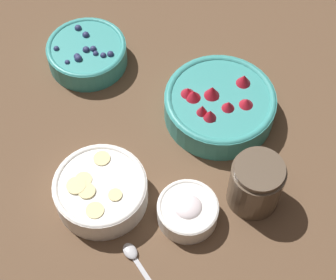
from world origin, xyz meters
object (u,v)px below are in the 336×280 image
Objects in this scene: bowl_strawberries at (219,104)px; jar_chocolate at (256,185)px; bowl_bananas at (101,190)px; bowl_cream at (188,210)px; bowl_blueberries at (87,52)px.

jar_chocolate reaches higher than bowl_strawberries.
bowl_strawberries reaches higher than bowl_bananas.
bowl_blueberries is at bearing 46.64° from bowl_cream.
bowl_cream is 1.01× the size of jar_chocolate.
bowl_blueberries is 0.41m from bowl_cream.
bowl_strawberries is 1.30× the size of bowl_bananas.
bowl_strawberries is at bearing -99.87° from bowl_blueberries.
bowl_strawberries is 0.23m from bowl_cream.
bowl_strawberries is at bearing -32.36° from bowl_bananas.
jar_chocolate reaches higher than bowl_cream.
bowl_bananas is 1.54× the size of bowl_cream.
bowl_strawberries is 0.19m from jar_chocolate.
bowl_blueberries is at bearing 80.13° from bowl_strawberries.
bowl_bananas is (-0.24, 0.15, -0.00)m from bowl_strawberries.
bowl_blueberries is 1.54× the size of bowl_cream.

